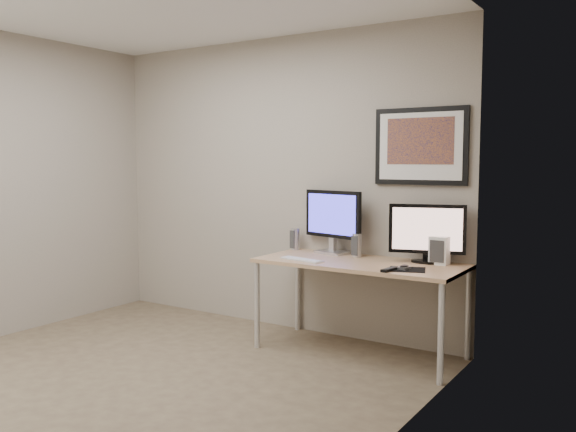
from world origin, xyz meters
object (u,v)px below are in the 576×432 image
at_px(monitor_tv, 427,232).
at_px(keyboard, 302,260).
at_px(speaker_left, 295,239).
at_px(fan_unit, 440,250).
at_px(speaker_right, 357,245).
at_px(desk, 360,270).
at_px(framed_art, 421,146).
at_px(monitor_large, 333,219).

xyz_separation_m(monitor_tv, keyboard, (-0.87, -0.41, -0.23)).
xyz_separation_m(speaker_left, fan_unit, (1.32, -0.05, 0.01)).
bearing_deg(speaker_right, desk, -55.07).
bearing_deg(speaker_right, framed_art, 19.31).
distance_m(monitor_large, monitor_tv, 0.84).
distance_m(monitor_large, keyboard, 0.53).
bearing_deg(monitor_large, framed_art, 19.77).
distance_m(monitor_large, fan_unit, 0.96).
bearing_deg(monitor_large, speaker_left, -169.21).
height_order(monitor_large, fan_unit, monitor_large).
bearing_deg(monitor_tv, speaker_right, 164.61).
height_order(monitor_tv, speaker_left, monitor_tv).
xyz_separation_m(framed_art, speaker_left, (-1.10, -0.07, -0.80)).
xyz_separation_m(desk, monitor_tv, (0.46, 0.20, 0.31)).
relative_size(monitor_large, fan_unit, 2.72).
xyz_separation_m(speaker_left, speaker_right, (0.63, -0.07, 0.00)).
distance_m(framed_art, monitor_tv, 0.67).
bearing_deg(fan_unit, monitor_tv, -177.07).
relative_size(monitor_large, speaker_right, 3.02).
height_order(keyboard, fan_unit, fan_unit).
distance_m(speaker_left, speaker_right, 0.64).
bearing_deg(monitor_large, speaker_right, 0.97).
bearing_deg(desk, keyboard, -153.47).
relative_size(monitor_tv, fan_unit, 2.65).
height_order(desk, keyboard, keyboard).
distance_m(desk, speaker_left, 0.81).
xyz_separation_m(monitor_large, monitor_tv, (0.84, -0.04, -0.05)).
bearing_deg(desk, speaker_right, 122.21).
distance_m(speaker_left, fan_unit, 1.32).
bearing_deg(fan_unit, monitor_large, -179.57).
height_order(desk, speaker_left, speaker_left).
relative_size(speaker_left, fan_unit, 0.88).
distance_m(desk, keyboard, 0.46).
bearing_deg(monitor_tv, desk, -172.82).
relative_size(desk, monitor_large, 2.78).
height_order(monitor_large, speaker_left, monitor_large).
height_order(desk, framed_art, framed_art).
relative_size(speaker_right, fan_unit, 0.90).
relative_size(desk, framed_art, 2.13).
xyz_separation_m(monitor_tv, speaker_right, (-0.58, -0.01, -0.15)).
bearing_deg(desk, monitor_large, 146.72).
bearing_deg(keyboard, monitor_tv, 36.54).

